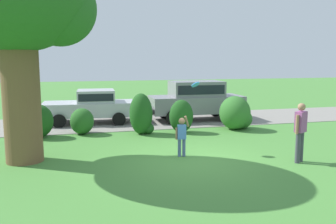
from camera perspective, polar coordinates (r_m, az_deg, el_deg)
name	(u,v)px	position (r m, az deg, el deg)	size (l,w,h in m)	color
ground_plane	(191,160)	(10.83, 3.67, -7.62)	(80.00, 80.00, 0.00)	#478438
driveway_strip	(147,121)	(17.38, -3.39, -1.47)	(28.00, 4.40, 0.02)	gray
shrub_near_tree	(39,121)	(14.61, -19.82, -1.35)	(1.09, 1.06, 1.28)	#1E511C
shrub_centre_left	(82,121)	(14.78, -13.48, -1.43)	(0.94, 1.00, 1.05)	#286023
shrub_centre	(141,115)	(14.37, -4.23, -0.45)	(0.98, 0.98, 1.64)	#1E511C
shrub_centre_right	(181,116)	(14.67, 2.11, -0.67)	(0.99, 0.86, 1.35)	#1E511C
shrub_far_end	(236,114)	(15.63, 10.77, -0.34)	(1.48, 1.41, 1.43)	#33702B
parked_sedan	(91,105)	(17.19, -12.04, 1.07)	(4.48, 2.25, 1.56)	silver
parked_suv	(196,98)	(17.62, 4.48, 2.16)	(4.72, 2.13, 1.92)	gray
child_thrower	(182,134)	(11.06, 2.19, -3.45)	(0.47, 0.24, 1.29)	#4C608C
frisbee	(196,85)	(11.47, 4.39, 4.37)	(0.32, 0.25, 0.25)	#337FDB
adult_onlooker	(300,129)	(11.05, 20.25, -2.58)	(0.47, 0.37, 1.74)	#3F3F4C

